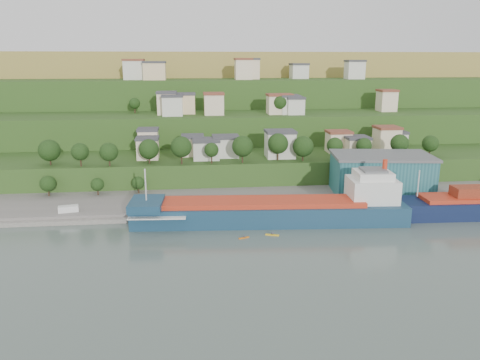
{
  "coord_description": "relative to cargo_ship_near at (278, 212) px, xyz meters",
  "views": [
    {
      "loc": [
        -16.87,
        -112.14,
        43.96
      ],
      "look_at": [
        -3.38,
        15.0,
        11.07
      ],
      "focal_mm": 35.0,
      "sensor_mm": 36.0,
      "label": 1
    }
  ],
  "objects": [
    {
      "name": "quay",
      "position": [
        13.27,
        18.34,
        -3.1
      ],
      "size": [
        220.0,
        26.0,
        4.0
      ],
      "primitive_type": "cube",
      "color": "slate",
      "rests_on": "ground"
    },
    {
      "name": "ground",
      "position": [
        -6.73,
        -9.66,
        -3.1
      ],
      "size": [
        500.0,
        500.0,
        0.0
      ],
      "primitive_type": "plane",
      "color": "#4C5C55",
      "rests_on": "ground"
    },
    {
      "name": "kayak_orange",
      "position": [
        -10.84,
        -11.09,
        -2.89
      ],
      "size": [
        2.88,
        1.47,
        0.72
      ],
      "rotation": [
        0.0,
        0.0,
        0.35
      ],
      "color": "orange",
      "rests_on": "ground"
    },
    {
      "name": "dinghy",
      "position": [
        -55.64,
        12.0,
        -1.52
      ],
      "size": [
        3.84,
        1.61,
        0.75
      ],
      "primitive_type": "cube",
      "rotation": [
        0.0,
        0.0,
        -0.05
      ],
      "color": "silver",
      "rests_on": "pebble_beach"
    },
    {
      "name": "warehouse",
      "position": [
        36.99,
        18.77,
        5.34
      ],
      "size": [
        33.17,
        22.79,
        12.8
      ],
      "rotation": [
        0.0,
        0.0,
        -0.13
      ],
      "color": "#1F555D",
      "rests_on": "quay"
    },
    {
      "name": "pebble_beach",
      "position": [
        -61.73,
        12.34,
        -3.1
      ],
      "size": [
        40.0,
        18.0,
        2.4
      ],
      "primitive_type": "cube",
      "color": "slate",
      "rests_on": "ground"
    },
    {
      "name": "caravan",
      "position": [
        -58.86,
        9.42,
        -0.61
      ],
      "size": [
        5.87,
        3.39,
        2.57
      ],
      "primitive_type": "cube",
      "rotation": [
        0.0,
        0.0,
        0.21
      ],
      "color": "white",
      "rests_on": "pebble_beach"
    },
    {
      "name": "hillside",
      "position": [
        -6.71,
        159.02,
        -3.02
      ],
      "size": [
        360.0,
        211.13,
        96.0
      ],
      "color": "#284719",
      "rests_on": "ground"
    },
    {
      "name": "cargo_ship_near",
      "position": [
        0.0,
        0.0,
        0.0
      ],
      "size": [
        76.15,
        16.77,
        19.4
      ],
      "rotation": [
        0.0,
        0.0,
        -0.07
      ],
      "color": "#14374D",
      "rests_on": "ground"
    },
    {
      "name": "kayak_yellow",
      "position": [
        -3.33,
        -9.92,
        -2.84
      ],
      "size": [
        3.53,
        1.78,
        0.88
      ],
      "rotation": [
        0.0,
        0.0,
        -0.35
      ],
      "color": "yellow",
      "rests_on": "ground"
    }
  ]
}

